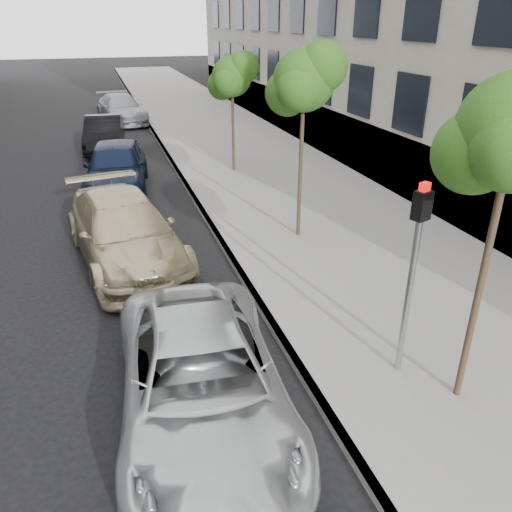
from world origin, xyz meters
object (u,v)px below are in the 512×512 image
tree_far (233,76)px  minivan (202,380)px  signal_pole (414,260)px  sedan_blue (116,167)px  tree_mid (305,80)px  suv (125,231)px  sedan_black (104,134)px  sedan_rear (121,109)px

tree_far → minivan: bearing=-107.2°
signal_pole → sedan_blue: bearing=89.5°
minivan → tree_mid: bearing=61.1°
tree_far → suv: 8.30m
signal_pole → minivan: (-3.22, 0.00, -1.42)m
minivan → sedan_black: 17.53m
tree_mid → signal_pole: tree_mid is taller
tree_mid → suv: bearing=179.7°
tree_mid → sedan_black: 13.05m
sedan_black → sedan_rear: 6.51m
tree_far → signal_pole: (-0.56, -12.21, -1.37)m
signal_pole → minivan: size_ratio=0.64×
sedan_rear → suv: bearing=-101.5°
sedan_black → tree_mid: bearing=-63.9°
tree_mid → minivan: size_ratio=0.96×
tree_mid → signal_pole: size_ratio=1.51×
tree_far → sedan_black: bearing=130.2°
suv → minivan: bearing=-92.5°
signal_pole → sedan_rear: 24.12m
tree_far → suv: bearing=-124.4°
suv → tree_mid: bearing=-9.2°
sedan_blue → sedan_rear: sedan_blue is taller
sedan_black → sedan_rear: bearing=85.1°
suv → sedan_black: suv is taller
minivan → sedan_rear: size_ratio=0.96×
sedan_blue → minivan: bearing=-80.5°
tree_mid → sedan_blue: (-4.30, 5.70, -3.18)m
sedan_black → minivan: bearing=-82.4°
minivan → sedan_rear: 23.93m
signal_pole → sedan_black: bearing=83.9°
tree_far → sedan_black: 7.47m
tree_far → sedan_rear: 12.48m
sedan_blue → sedan_black: sedan_blue is taller
suv → sedan_blue: 5.68m
tree_far → sedan_rear: (-3.33, 11.71, -2.73)m
sedan_blue → sedan_black: bearing=98.6°
tree_mid → signal_pole: bearing=-95.6°
signal_pole → suv: bearing=105.3°
minivan → sedan_blue: 11.42m
tree_mid → sedan_blue: tree_mid is taller
tree_mid → sedan_black: bearing=110.8°
tree_far → signal_pole: 12.30m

